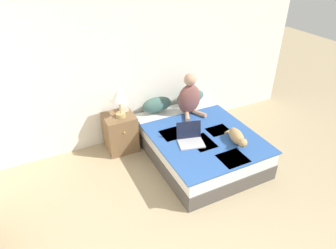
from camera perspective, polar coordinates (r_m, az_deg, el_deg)
wall_back at (r=4.73m, az=-7.18°, el=11.24°), size 6.18×0.05×2.55m
bed at (r=4.65m, az=5.82°, el=-3.69°), size 1.47×1.92×0.46m
pillow_near at (r=4.95m, az=-2.14°, el=3.79°), size 0.51×0.22×0.26m
pillow_far at (r=5.21m, az=4.30°, el=5.26°), size 0.51×0.22×0.26m
person_sitting at (r=4.85m, az=4.12°, el=5.21°), size 0.40×0.39×0.69m
cat_tabby at (r=4.32m, az=13.07°, el=-2.35°), size 0.30×0.54×0.19m
laptop_open at (r=4.25m, az=4.27°, el=-2.70°), size 0.42×0.39×0.27m
nightstand at (r=4.82m, az=-9.08°, el=-1.47°), size 0.47×0.47×0.61m
table_lamp at (r=4.47m, az=-9.31°, el=5.20°), size 0.24×0.24×0.47m
tissue_box at (r=4.76m, az=-8.41°, el=3.28°), size 0.12×0.12×0.14m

